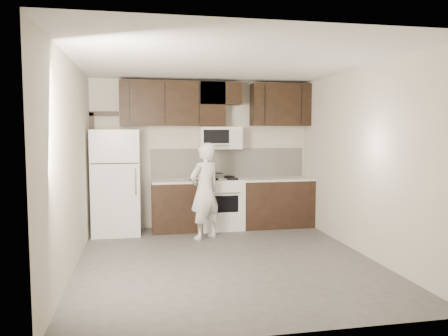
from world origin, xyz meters
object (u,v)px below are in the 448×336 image
object	(u,v)px
microwave	(220,138)
person	(205,191)
refrigerator	(116,182)
stove	(221,203)

from	to	relation	value
microwave	person	size ratio (longest dim) A/B	0.48
microwave	refrigerator	size ratio (longest dim) A/B	0.42
stove	microwave	bearing A→B (deg)	90.10
stove	refrigerator	bearing A→B (deg)	-178.49
person	refrigerator	bearing A→B (deg)	-54.17
person	stove	bearing A→B (deg)	-151.64
refrigerator	person	distance (m)	1.58
microwave	refrigerator	xyz separation A→B (m)	(-1.85, -0.17, -0.75)
microwave	person	distance (m)	1.24
refrigerator	person	bearing A→B (deg)	-23.43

